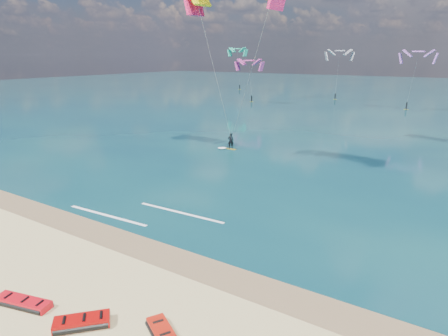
# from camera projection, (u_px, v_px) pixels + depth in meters

# --- Properties ---
(ground) EXTENTS (320.00, 320.00, 0.00)m
(ground) POSITION_uv_depth(u_px,v_px,m) (331.00, 136.00, 53.20)
(ground) COLOR tan
(ground) RESTS_ON ground
(wet_sand_strip) EXTENTS (320.00, 2.40, 0.01)m
(wet_sand_strip) POSITION_uv_depth(u_px,v_px,m) (124.00, 241.00, 23.35)
(wet_sand_strip) COLOR brown
(wet_sand_strip) RESTS_ON ground
(sea) EXTENTS (320.00, 200.00, 0.04)m
(sea) POSITION_uv_depth(u_px,v_px,m) (411.00, 96.00, 104.82)
(sea) COLOR #0B2F3E
(sea) RESTS_ON ground
(packed_kite_left) EXTENTS (2.97, 1.68, 0.37)m
(packed_kite_left) POSITION_uv_depth(u_px,v_px,m) (23.00, 306.00, 17.31)
(packed_kite_left) COLOR red
(packed_kite_left) RESTS_ON ground
(packed_kite_right) EXTENTS (2.50, 2.56, 0.44)m
(packed_kite_right) POSITION_uv_depth(u_px,v_px,m) (82.00, 326.00, 16.00)
(packed_kite_right) COLOR #AF0907
(packed_kite_right) RESTS_ON ground
(kitesurfer_main) EXTENTS (12.75, 9.04, 18.39)m
(kitesurfer_main) POSITION_uv_depth(u_px,v_px,m) (232.00, 68.00, 38.95)
(kitesurfer_main) COLOR gold
(kitesurfer_main) RESTS_ON sea
(shoreline_foam) EXTENTS (10.79, 3.65, 0.01)m
(shoreline_foam) POSITION_uv_depth(u_px,v_px,m) (144.00, 214.00, 27.16)
(shoreline_foam) COLOR white
(shoreline_foam) RESTS_ON ground
(distant_kites) EXTENTS (87.63, 29.67, 12.21)m
(distant_kites) POSITION_uv_depth(u_px,v_px,m) (380.00, 82.00, 82.88)
(distant_kites) COLOR #2AB993
(distant_kites) RESTS_ON ground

